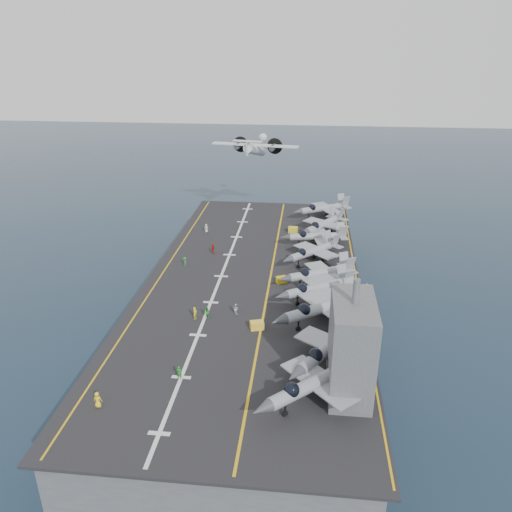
# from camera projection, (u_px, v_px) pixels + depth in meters

# --- Properties ---
(ground) EXTENTS (500.00, 500.00, 0.00)m
(ground) POSITION_uv_depth(u_px,v_px,m) (254.00, 327.00, 94.59)
(ground) COLOR #142135
(ground) RESTS_ON ground
(hull) EXTENTS (36.00, 90.00, 10.00)m
(hull) POSITION_uv_depth(u_px,v_px,m) (254.00, 304.00, 92.61)
(hull) COLOR #56595E
(hull) RESTS_ON ground
(flight_deck) EXTENTS (38.00, 92.00, 0.40)m
(flight_deck) POSITION_uv_depth(u_px,v_px,m) (254.00, 279.00, 90.55)
(flight_deck) COLOR black
(flight_deck) RESTS_ON hull
(foul_line) EXTENTS (0.35, 90.00, 0.02)m
(foul_line) POSITION_uv_depth(u_px,v_px,m) (270.00, 278.00, 90.17)
(foul_line) COLOR gold
(foul_line) RESTS_ON flight_deck
(landing_centerline) EXTENTS (0.50, 90.00, 0.02)m
(landing_centerline) POSITION_uv_depth(u_px,v_px,m) (221.00, 276.00, 91.04)
(landing_centerline) COLOR silver
(landing_centerline) RESTS_ON flight_deck
(deck_edge_port) EXTENTS (0.25, 90.00, 0.02)m
(deck_edge_port) POSITION_uv_depth(u_px,v_px,m) (162.00, 273.00, 92.11)
(deck_edge_port) COLOR gold
(deck_edge_port) RESTS_ON flight_deck
(deck_edge_stbd) EXTENTS (0.25, 90.00, 0.02)m
(deck_edge_stbd) POSITION_uv_depth(u_px,v_px,m) (357.00, 282.00, 88.67)
(deck_edge_stbd) COLOR gold
(deck_edge_stbd) RESTS_ON flight_deck
(island_superstructure) EXTENTS (5.00, 10.00, 15.00)m
(island_superstructure) POSITION_uv_depth(u_px,v_px,m) (352.00, 337.00, 58.65)
(island_superstructure) COLOR #56595E
(island_superstructure) RESTS_ON flight_deck
(fighter_jet_0) EXTENTS (18.75, 18.38, 5.48)m
(fighter_jet_0) POSITION_uv_depth(u_px,v_px,m) (314.00, 382.00, 58.46)
(fighter_jet_0) COLOR #99A0A9
(fighter_jet_0) RESTS_ON flight_deck
(fighter_jet_1) EXTENTS (17.69, 19.05, 5.51)m
(fighter_jet_1) POSITION_uv_depth(u_px,v_px,m) (330.00, 346.00, 65.25)
(fighter_jet_1) COLOR #949DA3
(fighter_jet_1) RESTS_ON flight_deck
(fighter_jet_2) EXTENTS (19.49, 18.26, 5.64)m
(fighter_jet_2) POSITION_uv_depth(u_px,v_px,m) (324.00, 306.00, 74.92)
(fighter_jet_2) COLOR gray
(fighter_jet_2) RESTS_ON flight_deck
(fighter_jet_3) EXTENTS (17.16, 15.61, 4.96)m
(fighter_jet_3) POSITION_uv_depth(u_px,v_px,m) (319.00, 287.00, 81.67)
(fighter_jet_3) COLOR #8E969D
(fighter_jet_3) RESTS_ON flight_deck
(fighter_jet_4) EXTENTS (17.00, 14.93, 4.94)m
(fighter_jet_4) POSITION_uv_depth(u_px,v_px,m) (321.00, 272.00, 86.93)
(fighter_jet_4) COLOR gray
(fighter_jet_4) RESTS_ON flight_deck
(fighter_jet_5) EXTENTS (16.65, 16.73, 4.92)m
(fighter_jet_5) POSITION_uv_depth(u_px,v_px,m) (313.00, 250.00, 95.99)
(fighter_jet_5) COLOR #979DA7
(fighter_jet_5) RESTS_ON flight_deck
(fighter_jet_6) EXTENTS (15.41, 11.74, 4.83)m
(fighter_jet_6) POSITION_uv_depth(u_px,v_px,m) (317.00, 236.00, 103.34)
(fighter_jet_6) COLOR gray
(fighter_jet_6) RESTS_ON flight_deck
(fighter_jet_7) EXTENTS (16.78, 18.08, 5.22)m
(fighter_jet_7) POSITION_uv_depth(u_px,v_px,m) (324.00, 224.00, 109.58)
(fighter_jet_7) COLOR #8C959D
(fighter_jet_7) RESTS_ON flight_deck
(fighter_jet_8) EXTENTS (17.72, 15.79, 5.14)m
(fighter_jet_8) POSITION_uv_depth(u_px,v_px,m) (324.00, 208.00, 120.27)
(fighter_jet_8) COLOR #8D979D
(fighter_jet_8) RESTS_ON flight_deck
(tow_cart_a) EXTENTS (2.28, 1.80, 1.20)m
(tow_cart_a) POSITION_uv_depth(u_px,v_px,m) (257.00, 325.00, 74.19)
(tow_cart_a) COLOR yellow
(tow_cart_a) RESTS_ON flight_deck
(tow_cart_b) EXTENTS (2.14, 1.82, 1.09)m
(tow_cart_b) POSITION_uv_depth(u_px,v_px,m) (282.00, 280.00, 88.51)
(tow_cart_b) COLOR gold
(tow_cart_b) RESTS_ON flight_deck
(tow_cart_c) EXTENTS (2.13, 1.44, 1.25)m
(tow_cart_c) POSITION_uv_depth(u_px,v_px,m) (293.00, 230.00, 111.77)
(tow_cart_c) COLOR gold
(tow_cart_c) RESTS_ON flight_deck
(crew_0) EXTENTS (1.22, 0.82, 2.04)m
(crew_0) POSITION_uv_depth(u_px,v_px,m) (98.00, 400.00, 58.14)
(crew_0) COLOR yellow
(crew_0) RESTS_ON flight_deck
(crew_1) EXTENTS (1.13, 1.40, 2.03)m
(crew_1) POSITION_uv_depth(u_px,v_px,m) (195.00, 313.00, 76.69)
(crew_1) COLOR yellow
(crew_1) RESTS_ON flight_deck
(crew_2) EXTENTS (1.36, 1.30, 1.89)m
(crew_2) POSITION_uv_depth(u_px,v_px,m) (207.00, 313.00, 76.91)
(crew_2) COLOR green
(crew_2) RESTS_ON flight_deck
(crew_3) EXTENTS (0.80, 1.09, 1.69)m
(crew_3) POSITION_uv_depth(u_px,v_px,m) (185.00, 262.00, 95.08)
(crew_3) COLOR #1F9822
(crew_3) RESTS_ON flight_deck
(crew_4) EXTENTS (1.05, 1.37, 2.05)m
(crew_4) POSITION_uv_depth(u_px,v_px,m) (213.00, 248.00, 100.63)
(crew_4) COLOR #AF180B
(crew_4) RESTS_ON flight_deck
(crew_5) EXTENTS (1.37, 1.31, 1.91)m
(crew_5) POSITION_uv_depth(u_px,v_px,m) (206.00, 228.00, 111.76)
(crew_5) COLOR silver
(crew_5) RESTS_ON flight_deck
(crew_6) EXTENTS (1.19, 0.83, 1.90)m
(crew_6) POSITION_uv_depth(u_px,v_px,m) (179.00, 373.00, 63.02)
(crew_6) COLOR #197E1E
(crew_6) RESTS_ON flight_deck
(crew_7) EXTENTS (1.25, 1.21, 1.75)m
(crew_7) POSITION_uv_depth(u_px,v_px,m) (236.00, 309.00, 78.19)
(crew_7) COLOR silver
(crew_7) RESTS_ON flight_deck
(transport_plane) EXTENTS (27.22, 20.66, 5.88)m
(transport_plane) POSITION_uv_depth(u_px,v_px,m) (255.00, 150.00, 140.83)
(transport_plane) COLOR silver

